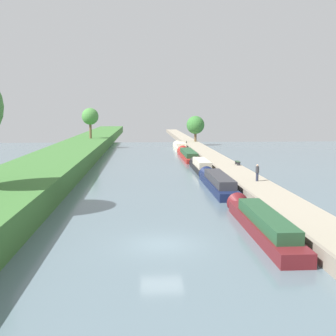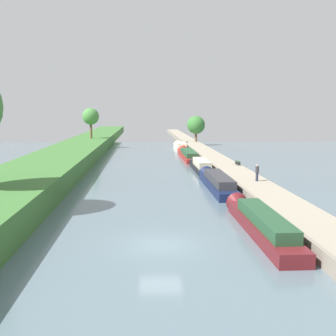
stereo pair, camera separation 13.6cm
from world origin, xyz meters
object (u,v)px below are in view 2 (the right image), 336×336
object	(u,v)px
narrowboat_black	(201,165)
person_walking	(257,172)
narrowboat_red	(188,154)
mooring_bollard_far	(187,142)
narrowboat_maroon	(260,222)
narrowboat_cream	(180,146)
park_bench	(238,162)
narrowboat_navy	(217,182)

from	to	relation	value
narrowboat_black	person_walking	distance (m)	14.87
narrowboat_red	person_walking	bearing A→B (deg)	-82.70
narrowboat_black	mooring_bollard_far	size ratio (longest dim) A/B	24.33
mooring_bollard_far	narrowboat_maroon	bearing A→B (deg)	-91.66
mooring_bollard_far	narrowboat_black	bearing A→B (deg)	-92.96
narrowboat_maroon	narrowboat_red	xyz separation A→B (m)	(-0.09, 43.02, -0.08)
narrowboat_cream	mooring_bollard_far	world-z (taller)	narrowboat_cream
person_walking	mooring_bollard_far	xyz separation A→B (m)	(-1.80, 48.59, -0.65)
narrowboat_red	person_walking	distance (m)	29.23
narrowboat_red	narrowboat_black	bearing A→B (deg)	-89.44
park_bench	person_walking	bearing A→B (deg)	-94.12
person_walking	park_bench	world-z (taller)	person_walking
narrowboat_cream	mooring_bollard_far	xyz separation A→B (m)	(1.84, 4.30, 0.55)
narrowboat_red	mooring_bollard_far	distance (m)	19.72
narrowboat_navy	person_walking	xyz separation A→B (m)	(3.72, -1.39, 1.14)
narrowboat_cream	park_bench	world-z (taller)	narrowboat_cream
narrowboat_maroon	park_bench	xyz separation A→B (m)	(4.51, 26.40, 0.61)
narrowboat_maroon	narrowboat_red	distance (m)	43.02
narrowboat_maroon	narrowboat_cream	bearing A→B (deg)	90.02
narrowboat_red	park_bench	bearing A→B (deg)	-74.52
narrowboat_cream	person_walking	xyz separation A→B (m)	(3.64, -44.28, 1.20)
narrowboat_navy	person_walking	bearing A→B (deg)	-20.50
narrowboat_maroon	narrowboat_navy	xyz separation A→B (m)	(-0.10, 15.44, -0.00)
narrowboat_red	mooring_bollard_far	bearing A→B (deg)	84.44
narrowboat_navy	person_walking	distance (m)	4.13
mooring_bollard_far	park_bench	xyz separation A→B (m)	(2.69, -36.24, 0.12)
narrowboat_cream	mooring_bollard_far	distance (m)	4.71
narrowboat_navy	narrowboat_cream	world-z (taller)	narrowboat_navy
narrowboat_navy	person_walking	world-z (taller)	person_walking
park_bench	narrowboat_red	bearing A→B (deg)	105.48
park_bench	narrowboat_navy	bearing A→B (deg)	-112.81
narrowboat_red	narrowboat_cream	distance (m)	15.31
narrowboat_maroon	park_bench	distance (m)	26.79
narrowboat_navy	narrowboat_red	size ratio (longest dim) A/B	0.81
narrowboat_navy	mooring_bollard_far	distance (m)	47.24
narrowboat_maroon	narrowboat_navy	world-z (taller)	narrowboat_navy
narrowboat_navy	narrowboat_maroon	bearing A→B (deg)	-89.62
narrowboat_maroon	narrowboat_cream	world-z (taller)	narrowboat_maroon
narrowboat_maroon	park_bench	world-z (taller)	narrowboat_maroon
narrowboat_red	narrowboat_cream	bearing A→B (deg)	89.73
narrowboat_navy	park_bench	distance (m)	11.91
narrowboat_maroon	mooring_bollard_far	size ratio (longest dim) A/B	29.75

